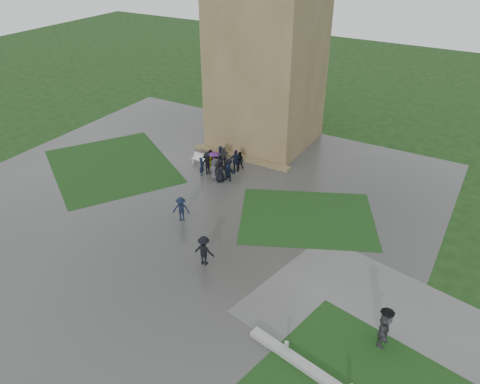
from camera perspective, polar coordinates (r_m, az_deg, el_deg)
The scene contains 11 objects.
ground at distance 32.43m, azimuth -9.37°, elevation -3.16°, with size 120.00×120.00×0.00m, color black.
plaza at distance 33.71m, azimuth -7.27°, elevation -1.53°, with size 34.00×34.00×0.02m, color #373634.
lawn_inset_left at distance 40.09m, azimuth -15.35°, elevation 3.09°, with size 11.00×9.00×0.01m, color black.
lawn_inset_right at distance 32.34m, azimuth 8.17°, elevation -3.09°, with size 9.00×7.00×0.01m, color black.
tower at distance 40.60m, azimuth 3.39°, elevation 17.99°, with size 8.00×8.00×18.00m, color brown.
tower_plinth at distance 39.88m, azimuth 0.10°, elevation 4.27°, with size 9.00×0.80×0.22m, color brown.
bench at distance 38.91m, azimuth -4.79°, elevation 4.03°, with size 1.56×0.50×0.90m.
visitor_cluster at distance 37.13m, azimuth -2.37°, elevation 3.69°, with size 3.82×3.58×2.56m.
pedestrian_mid at distance 31.52m, azimuth -7.19°, elevation -2.08°, with size 1.14×0.59×1.77m, color black.
pedestrian_near at distance 27.55m, azimuth -4.40°, elevation -7.12°, with size 1.23×0.63×1.90m, color black.
pedestrian_path at distance 23.89m, azimuth 17.20°, elevation -15.52°, with size 0.82×1.84×2.22m.
Camera 1 is at (17.97, -20.35, 17.74)m, focal length 35.00 mm.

